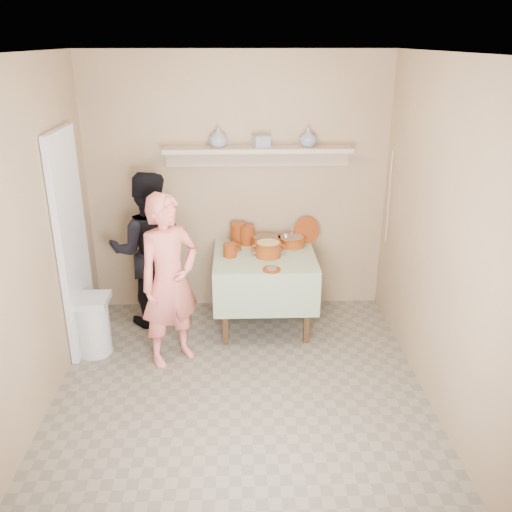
{
  "coord_description": "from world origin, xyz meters",
  "views": [
    {
      "loc": [
        -0.0,
        -3.55,
        2.69
      ],
      "look_at": [
        0.15,
        0.75,
        0.95
      ],
      "focal_mm": 38.0,
      "sensor_mm": 36.0,
      "label": 1
    }
  ],
  "objects_px": {
    "serving_table": "(264,265)",
    "person_cook": "(170,281)",
    "trash_bin": "(93,325)",
    "cazuela_rice": "(268,248)",
    "person_helper": "(149,250)"
  },
  "relations": [
    {
      "from": "person_cook",
      "to": "cazuela_rice",
      "type": "height_order",
      "value": "person_cook"
    },
    {
      "from": "person_helper",
      "to": "cazuela_rice",
      "type": "xyz_separation_m",
      "value": [
        1.15,
        -0.17,
        0.07
      ]
    },
    {
      "from": "person_cook",
      "to": "serving_table",
      "type": "bearing_deg",
      "value": -0.15
    },
    {
      "from": "serving_table",
      "to": "cazuela_rice",
      "type": "relative_size",
      "value": 2.95
    },
    {
      "from": "person_cook",
      "to": "person_helper",
      "type": "xyz_separation_m",
      "value": [
        -0.28,
        0.72,
        0.01
      ]
    },
    {
      "from": "person_cook",
      "to": "serving_table",
      "type": "relative_size",
      "value": 1.58
    },
    {
      "from": "serving_table",
      "to": "cazuela_rice",
      "type": "xyz_separation_m",
      "value": [
        0.03,
        -0.07,
        0.2
      ]
    },
    {
      "from": "serving_table",
      "to": "cazuela_rice",
      "type": "bearing_deg",
      "value": -66.73
    },
    {
      "from": "person_helper",
      "to": "person_cook",
      "type": "bearing_deg",
      "value": 104.73
    },
    {
      "from": "person_helper",
      "to": "trash_bin",
      "type": "relative_size",
      "value": 2.76
    },
    {
      "from": "trash_bin",
      "to": "person_helper",
      "type": "bearing_deg",
      "value": 52.6
    },
    {
      "from": "person_cook",
      "to": "trash_bin",
      "type": "distance_m",
      "value": 0.89
    },
    {
      "from": "serving_table",
      "to": "person_cook",
      "type": "bearing_deg",
      "value": -143.41
    },
    {
      "from": "person_cook",
      "to": "cazuela_rice",
      "type": "distance_m",
      "value": 1.03
    },
    {
      "from": "trash_bin",
      "to": "serving_table",
      "type": "bearing_deg",
      "value": 17.34
    }
  ]
}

